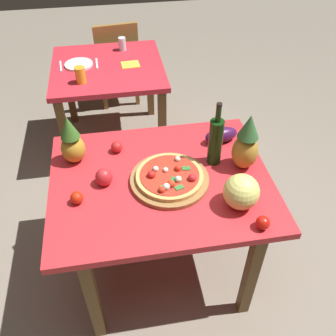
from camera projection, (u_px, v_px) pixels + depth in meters
ground_plane at (162, 259)px, 2.45m from camera, size 10.00×10.00×0.00m
display_table at (161, 190)px, 2.01m from camera, size 1.16×0.93×0.74m
background_table at (109, 79)px, 2.98m from camera, size 0.88×0.85×0.74m
dining_chair at (116, 58)px, 3.56m from camera, size 0.44×0.44×0.85m
pizza_board at (170, 180)px, 1.93m from camera, size 0.41×0.41×0.02m
pizza at (170, 176)px, 1.90m from camera, size 0.35×0.35×0.06m
wine_bottle at (215, 141)px, 1.96m from camera, size 0.08×0.08×0.38m
pineapple_left at (246, 144)px, 1.93m from camera, size 0.14×0.14×0.33m
pineapple_right at (72, 142)px, 1.98m from camera, size 0.13×0.13×0.29m
melon at (241, 192)px, 1.76m from camera, size 0.18×0.18×0.18m
bell_pepper at (104, 177)px, 1.89m from camera, size 0.09×0.09×0.10m
eggplant at (221, 135)px, 2.16m from camera, size 0.21×0.12×0.09m
tomato_by_bottle at (77, 198)px, 1.80m from camera, size 0.06×0.06×0.06m
tomato_near_board at (117, 147)px, 2.10m from camera, size 0.07×0.07×0.07m
tomato_at_corner at (263, 223)px, 1.69m from camera, size 0.07×0.07×0.07m
drinking_glass_juice at (80, 75)px, 2.67m from camera, size 0.07×0.07×0.12m
drinking_glass_water at (122, 44)px, 3.08m from camera, size 0.06×0.06×0.11m
dinner_plate at (79, 64)px, 2.90m from camera, size 0.22×0.22×0.02m
fork_utensil at (61, 66)px, 2.89m from camera, size 0.03×0.18×0.01m
knife_utensil at (97, 64)px, 2.92m from camera, size 0.02×0.18×0.01m
napkin_folded at (130, 65)px, 2.91m from camera, size 0.15×0.13×0.01m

